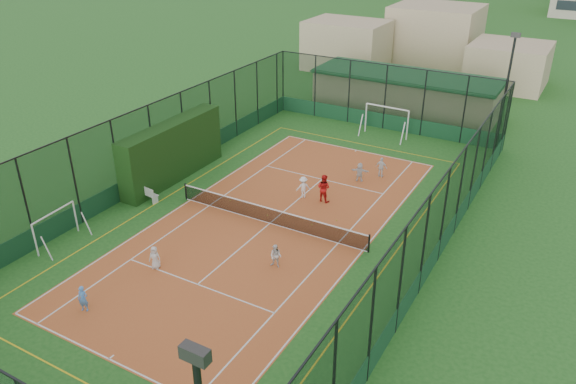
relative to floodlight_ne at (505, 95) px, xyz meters
name	(u,v)px	position (x,y,z in m)	size (l,w,h in m)	color
ground	(270,223)	(-8.60, -16.60, -4.12)	(300.00, 300.00, 0.00)	#1E561D
court_slab	(270,223)	(-8.60, -16.60, -4.12)	(11.17, 23.97, 0.01)	#B44E28
tennis_net	(270,215)	(-8.60, -16.60, -3.59)	(11.67, 0.12, 1.06)	black
perimeter_fence	(269,183)	(-8.60, -16.60, -1.62)	(18.12, 34.12, 5.00)	black
floodlight_ne	(505,95)	(0.00, 0.00, 0.00)	(0.60, 0.26, 8.25)	black
clubhouse	(406,92)	(-8.60, 5.40, -2.55)	(15.20, 7.20, 3.15)	tan
hedge_left	(172,151)	(-16.90, -14.62, -2.29)	(1.26, 8.41, 3.68)	black
white_bench	(146,192)	(-16.40, -17.80, -3.62)	(1.79, 0.49, 1.01)	white
futsal_goal_near	(56,228)	(-17.03, -23.67, -3.23)	(0.80, 2.77, 1.78)	white
futsal_goal_far	(386,121)	(-7.88, -0.95, -3.01)	(3.46, 1.01, 2.24)	white
child_near_left	(155,258)	(-11.15, -22.93, -3.53)	(0.58, 0.37, 1.18)	silver
child_near_mid	(83,299)	(-11.66, -26.85, -3.51)	(0.44, 0.29, 1.21)	#5294EA
child_near_right	(276,256)	(-6.20, -19.99, -3.52)	(0.58, 0.45, 1.20)	silver
child_far_left	(303,187)	(-8.49, -12.95, -3.45)	(0.86, 0.49, 1.33)	white
child_far_right	(381,167)	(-5.51, -7.99, -3.46)	(0.77, 0.32, 1.31)	silver
child_far_back	(360,172)	(-6.46, -9.24, -3.50)	(1.14, 0.36, 1.23)	silver
coach	(324,188)	(-7.24, -12.78, -3.27)	(0.82, 0.64, 1.68)	red
tennis_balls	(285,215)	(-8.29, -15.42, -4.08)	(6.48, 1.48, 0.07)	#CCE033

